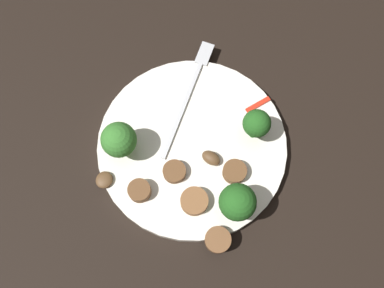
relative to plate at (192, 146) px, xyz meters
name	(u,v)px	position (x,y,z in m)	size (l,w,h in m)	color
ground_plane	(192,148)	(0.00, 0.00, -0.01)	(1.40, 1.40, 0.00)	black
plate	(192,146)	(0.00, 0.00, 0.00)	(0.25, 0.25, 0.02)	white
fork	(190,89)	(0.07, 0.04, 0.01)	(0.18, 0.04, 0.00)	silver
broccoli_floret_0	(257,124)	(0.05, -0.06, 0.04)	(0.04, 0.04, 0.05)	#296420
broccoli_floret_1	(119,140)	(-0.05, 0.07, 0.05)	(0.04, 0.04, 0.06)	#408630
broccoli_floret_2	(238,202)	(-0.05, -0.09, 0.05)	(0.04, 0.04, 0.06)	#296420
sausage_slice_0	(194,201)	(-0.06, -0.04, 0.01)	(0.03, 0.03, 0.01)	brown
sausage_slice_1	(235,172)	(-0.01, -0.07, 0.01)	(0.03, 0.03, 0.01)	brown
sausage_slice_2	(177,173)	(-0.04, 0.00, 0.01)	(0.03, 0.03, 0.01)	brown
sausage_slice_3	(140,191)	(-0.09, 0.02, 0.02)	(0.03, 0.03, 0.02)	brown
sausage_slice_4	(218,240)	(-0.09, -0.09, 0.01)	(0.03, 0.03, 0.01)	brown
mushroom_2	(211,158)	(-0.01, -0.03, 0.01)	(0.03, 0.02, 0.01)	brown
mushroom_4	(104,180)	(-0.10, 0.07, 0.01)	(0.02, 0.02, 0.01)	brown
pepper_strip_1	(258,105)	(0.09, -0.05, 0.01)	(0.04, 0.01, 0.00)	red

